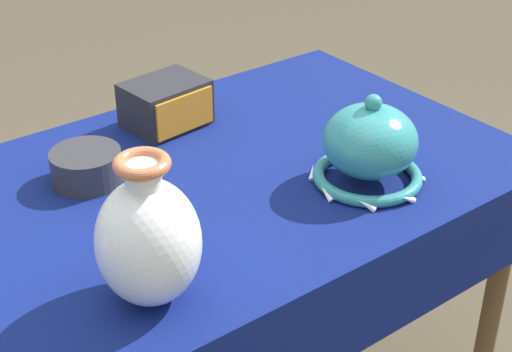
{
  "coord_description": "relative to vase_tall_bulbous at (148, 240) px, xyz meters",
  "views": [
    {
      "loc": [
        -0.61,
        -1.05,
        1.5
      ],
      "look_at": [
        0.06,
        -0.17,
        0.85
      ],
      "focal_mm": 55.0,
      "sensor_mm": 36.0,
      "label": 1
    }
  ],
  "objects": [
    {
      "name": "display_table",
      "position": [
        0.18,
        0.23,
        -0.18
      ],
      "size": [
        1.34,
        0.74,
        0.76
      ],
      "color": "brown",
      "rests_on": "ground_plane"
    },
    {
      "name": "pot_squat_charcoal",
      "position": [
        0.08,
        0.36,
        -0.07
      ],
      "size": [
        0.13,
        0.13,
        0.06
      ],
      "primitive_type": "cylinder",
      "color": "#2D2D33",
      "rests_on": "display_table"
    },
    {
      "name": "vase_tall_bulbous",
      "position": [
        0.0,
        0.0,
        0.0
      ],
      "size": [
        0.15,
        0.15,
        0.24
      ],
      "color": "white",
      "rests_on": "display_table"
    },
    {
      "name": "vase_dome_bell",
      "position": [
        0.49,
        0.05,
        -0.03
      ],
      "size": [
        0.21,
        0.21,
        0.18
      ],
      "color": "teal",
      "rests_on": "display_table"
    },
    {
      "name": "mosaic_tile_box",
      "position": [
        0.32,
        0.47,
        -0.06
      ],
      "size": [
        0.17,
        0.14,
        0.1
      ],
      "rotation": [
        0.0,
        0.0,
        0.11
      ],
      "color": "#232328",
      "rests_on": "display_table"
    }
  ]
}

